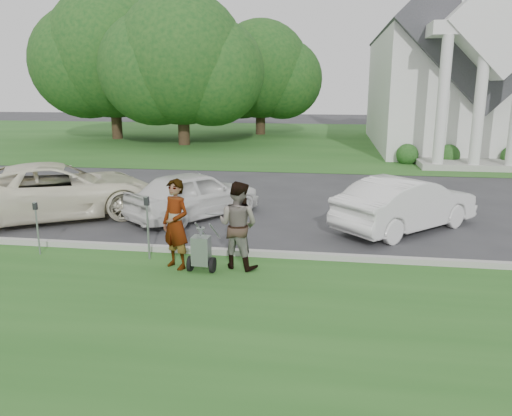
% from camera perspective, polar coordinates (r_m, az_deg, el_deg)
% --- Properties ---
extents(ground, '(120.00, 120.00, 0.00)m').
position_cam_1_polar(ground, '(11.02, -0.73, -6.49)').
color(ground, '#333335').
rests_on(ground, ground).
extents(grass_strip, '(80.00, 7.00, 0.01)m').
position_cam_1_polar(grass_strip, '(8.32, -4.15, -13.54)').
color(grass_strip, '#26591E').
rests_on(grass_strip, ground).
extents(church_lawn, '(80.00, 30.00, 0.01)m').
position_cam_1_polar(church_lawn, '(37.43, 6.00, 7.87)').
color(church_lawn, '#26591E').
rests_on(church_lawn, ground).
extents(curb, '(80.00, 0.18, 0.15)m').
position_cam_1_polar(curb, '(11.51, -0.29, -5.20)').
color(curb, '#9E9E93').
rests_on(curb, ground).
extents(church, '(9.19, 19.00, 24.10)m').
position_cam_1_polar(church, '(34.18, 21.84, 16.40)').
color(church, white).
rests_on(church, ground).
extents(tree_left, '(10.63, 8.40, 9.71)m').
position_cam_1_polar(tree_left, '(33.64, -8.52, 15.84)').
color(tree_left, '#332316').
rests_on(tree_left, ground).
extents(tree_far, '(11.64, 9.20, 10.73)m').
position_cam_1_polar(tree_far, '(38.57, -16.10, 16.06)').
color(tree_far, '#332316').
rests_on(tree_far, ground).
extents(tree_back, '(9.61, 7.60, 8.89)m').
position_cam_1_polar(tree_back, '(40.60, 0.51, 15.07)').
color(tree_back, '#332316').
rests_on(tree_back, ground).
extents(striping_cart, '(0.58, 1.14, 1.04)m').
position_cam_1_polar(striping_cart, '(10.54, -6.26, -4.95)').
color(striping_cart, black).
rests_on(striping_cart, ground).
extents(person_left, '(0.84, 0.75, 1.93)m').
position_cam_1_polar(person_left, '(10.67, -9.16, -1.91)').
color(person_left, '#999999').
rests_on(person_left, ground).
extents(person_right, '(1.09, 0.97, 1.88)m').
position_cam_1_polar(person_right, '(10.58, -2.06, -2.03)').
color(person_right, '#999999').
rests_on(person_right, ground).
extents(parking_meter_near, '(0.11, 0.10, 1.47)m').
position_cam_1_polar(parking_meter_near, '(11.32, -12.29, -1.35)').
color(parking_meter_near, gray).
rests_on(parking_meter_near, ground).
extents(parking_meter_far, '(0.09, 0.08, 1.26)m').
position_cam_1_polar(parking_meter_far, '(12.47, -23.77, -1.46)').
color(parking_meter_far, gray).
rests_on(parking_meter_far, ground).
extents(car_a, '(6.43, 5.38, 1.63)m').
position_cam_1_polar(car_a, '(15.85, -21.73, 1.87)').
color(car_a, '#EFE9CB').
rests_on(car_a, ground).
extents(car_b, '(3.85, 4.35, 1.42)m').
position_cam_1_polar(car_b, '(14.81, -7.04, 1.57)').
color(car_b, white).
rests_on(car_b, ground).
extents(car_d, '(4.23, 4.16, 1.45)m').
position_cam_1_polar(car_d, '(14.05, 16.79, 0.47)').
color(car_d, white).
rests_on(car_d, ground).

